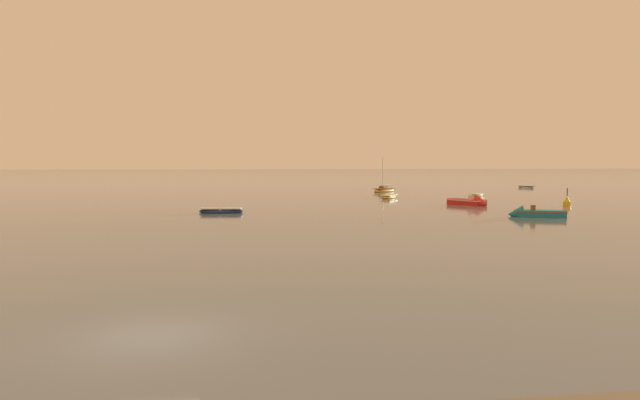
{
  "coord_description": "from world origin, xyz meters",
  "views": [
    {
      "loc": [
        2.57,
        -17.59,
        5.25
      ],
      "look_at": [
        12.2,
        50.59,
        0.71
      ],
      "focal_mm": 32.61,
      "sensor_mm": 36.0,
      "label": 1
    }
  ],
  "objects_px": {
    "rowboat_moored_0": "(526,187)",
    "motorboat_moored_4": "(472,203)",
    "motorboat_moored_0": "(532,214)",
    "sailboat_moored_0": "(384,190)",
    "rowboat_moored_2": "(389,197)",
    "channel_buoy": "(567,202)",
    "rowboat_moored_4": "(477,195)",
    "rowboat_moored_3": "(221,211)"
  },
  "relations": [
    {
      "from": "rowboat_moored_4",
      "to": "channel_buoy",
      "type": "height_order",
      "value": "channel_buoy"
    },
    {
      "from": "sailboat_moored_0",
      "to": "motorboat_moored_0",
      "type": "bearing_deg",
      "value": 50.94
    },
    {
      "from": "motorboat_moored_4",
      "to": "rowboat_moored_3",
      "type": "relative_size",
      "value": 1.23
    },
    {
      "from": "motorboat_moored_4",
      "to": "rowboat_moored_3",
      "type": "height_order",
      "value": "motorboat_moored_4"
    },
    {
      "from": "rowboat_moored_3",
      "to": "channel_buoy",
      "type": "distance_m",
      "value": 40.61
    },
    {
      "from": "rowboat_moored_0",
      "to": "channel_buoy",
      "type": "distance_m",
      "value": 49.5
    },
    {
      "from": "rowboat_moored_0",
      "to": "rowboat_moored_4",
      "type": "height_order",
      "value": "rowboat_moored_0"
    },
    {
      "from": "rowboat_moored_0",
      "to": "channel_buoy",
      "type": "height_order",
      "value": "channel_buoy"
    },
    {
      "from": "motorboat_moored_0",
      "to": "rowboat_moored_3",
      "type": "height_order",
      "value": "motorboat_moored_0"
    },
    {
      "from": "motorboat_moored_0",
      "to": "rowboat_moored_2",
      "type": "height_order",
      "value": "motorboat_moored_0"
    },
    {
      "from": "motorboat_moored_4",
      "to": "rowboat_moored_3",
      "type": "xyz_separation_m",
      "value": [
        -29.83,
        -6.54,
        -0.06
      ]
    },
    {
      "from": "rowboat_moored_0",
      "to": "rowboat_moored_4",
      "type": "bearing_deg",
      "value": 108.1
    },
    {
      "from": "rowboat_moored_0",
      "to": "rowboat_moored_3",
      "type": "relative_size",
      "value": 0.76
    },
    {
      "from": "motorboat_moored_0",
      "to": "rowboat_moored_4",
      "type": "height_order",
      "value": "motorboat_moored_0"
    },
    {
      "from": "rowboat_moored_3",
      "to": "motorboat_moored_4",
      "type": "bearing_deg",
      "value": 18.49
    },
    {
      "from": "rowboat_moored_2",
      "to": "motorboat_moored_4",
      "type": "bearing_deg",
      "value": -123.48
    },
    {
      "from": "motorboat_moored_4",
      "to": "rowboat_moored_4",
      "type": "height_order",
      "value": "motorboat_moored_4"
    },
    {
      "from": "rowboat_moored_2",
      "to": "channel_buoy",
      "type": "relative_size",
      "value": 1.96
    },
    {
      "from": "motorboat_moored_0",
      "to": "rowboat_moored_4",
      "type": "xyz_separation_m",
      "value": [
        8.57,
        32.89,
        -0.1
      ]
    },
    {
      "from": "rowboat_moored_3",
      "to": "channel_buoy",
      "type": "xyz_separation_m",
      "value": [
        40.45,
        3.6,
        0.27
      ]
    },
    {
      "from": "motorboat_moored_0",
      "to": "motorboat_moored_4",
      "type": "distance_m",
      "value": 15.06
    },
    {
      "from": "rowboat_moored_4",
      "to": "sailboat_moored_0",
      "type": "bearing_deg",
      "value": 84.83
    },
    {
      "from": "motorboat_moored_4",
      "to": "rowboat_moored_2",
      "type": "xyz_separation_m",
      "value": [
        -6.46,
        14.7,
        -0.07
      ]
    },
    {
      "from": "rowboat_moored_0",
      "to": "motorboat_moored_4",
      "type": "relative_size",
      "value": 0.62
    },
    {
      "from": "motorboat_moored_0",
      "to": "channel_buoy",
      "type": "bearing_deg",
      "value": -113.85
    },
    {
      "from": "rowboat_moored_3",
      "to": "rowboat_moored_4",
      "type": "height_order",
      "value": "rowboat_moored_3"
    },
    {
      "from": "rowboat_moored_3",
      "to": "sailboat_moored_0",
      "type": "bearing_deg",
      "value": 60.89
    },
    {
      "from": "rowboat_moored_0",
      "to": "sailboat_moored_0",
      "type": "relative_size",
      "value": 0.56
    },
    {
      "from": "rowboat_moored_2",
      "to": "rowboat_moored_4",
      "type": "relative_size",
      "value": 1.37
    },
    {
      "from": "sailboat_moored_0",
      "to": "rowboat_moored_4",
      "type": "bearing_deg",
      "value": 86.4
    },
    {
      "from": "motorboat_moored_0",
      "to": "sailboat_moored_0",
      "type": "bearing_deg",
      "value": -68.77
    },
    {
      "from": "motorboat_moored_0",
      "to": "sailboat_moored_0",
      "type": "xyz_separation_m",
      "value": [
        -2.5,
        46.8,
        0.03
      ]
    },
    {
      "from": "sailboat_moored_0",
      "to": "motorboat_moored_4",
      "type": "xyz_separation_m",
      "value": [
        2.8,
        -31.74,
        -0.02
      ]
    },
    {
      "from": "motorboat_moored_0",
      "to": "rowboat_moored_2",
      "type": "distance_m",
      "value": 30.39
    },
    {
      "from": "channel_buoy",
      "to": "rowboat_moored_0",
      "type": "bearing_deg",
      "value": 67.69
    },
    {
      "from": "motorboat_moored_0",
      "to": "rowboat_moored_0",
      "type": "xyz_separation_m",
      "value": [
        29.72,
        57.91,
        -0.1
      ]
    },
    {
      "from": "rowboat_moored_0",
      "to": "sailboat_moored_0",
      "type": "height_order",
      "value": "sailboat_moored_0"
    },
    {
      "from": "motorboat_moored_0",
      "to": "rowboat_moored_4",
      "type": "distance_m",
      "value": 33.98
    },
    {
      "from": "motorboat_moored_0",
      "to": "rowboat_moored_3",
      "type": "relative_size",
      "value": 1.17
    },
    {
      "from": "channel_buoy",
      "to": "rowboat_moored_2",
      "type": "bearing_deg",
      "value": 134.09
    },
    {
      "from": "channel_buoy",
      "to": "motorboat_moored_0",
      "type": "bearing_deg",
      "value": -132.02
    },
    {
      "from": "motorboat_moored_0",
      "to": "rowboat_moored_2",
      "type": "relative_size",
      "value": 1.21
    }
  ]
}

